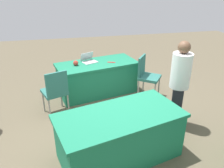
{
  "coord_description": "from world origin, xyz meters",
  "views": [
    {
      "loc": [
        0.75,
        3.37,
        2.51
      ],
      "look_at": [
        0.02,
        0.0,
        0.9
      ],
      "focal_mm": 36.44,
      "sensor_mm": 36.0,
      "label": 1
    }
  ],
  "objects": [
    {
      "name": "scissors_red",
      "position": [
        -0.28,
        -1.46,
        0.76
      ],
      "size": [
        0.18,
        0.1,
        0.01
      ],
      "primitive_type": "cube",
      "rotation": [
        0.0,
        0.0,
        2.77
      ],
      "color": "red",
      "rests_on": "table_foreground"
    },
    {
      "name": "yarn_ball",
      "position": [
        0.53,
        -1.43,
        0.81
      ],
      "size": [
        0.11,
        0.11,
        0.11
      ],
      "primitive_type": "sphere",
      "color": "#B2382D",
      "rests_on": "table_foreground"
    },
    {
      "name": "laptop_silver",
      "position": [
        0.21,
        -1.6,
        0.79
      ],
      "size": [
        0.41,
        0.39,
        0.21
      ],
      "rotation": [
        0.0,
        0.0,
        0.4
      ],
      "color": "silver",
      "rests_on": "table_foreground"
    },
    {
      "name": "ground_plane",
      "position": [
        0.0,
        0.0,
        0.0
      ],
      "size": [
        14.4,
        14.4,
        0.0
      ],
      "primitive_type": "plane",
      "color": "brown"
    },
    {
      "name": "chair_near_front",
      "position": [
        0.99,
        -0.7,
        0.55
      ],
      "size": [
        0.57,
        0.57,
        0.96
      ],
      "rotation": [
        0.0,
        0.0,
        3.5
      ],
      "color": "#9E9993",
      "rests_on": "ground"
    },
    {
      "name": "chair_tucked_left",
      "position": [
        -1.02,
        -1.1,
        0.54
      ],
      "size": [
        0.62,
        0.62,
        0.95
      ],
      "rotation": [
        0.0,
        0.0,
        0.93
      ],
      "color": "#9E9993",
      "rests_on": "ground"
    },
    {
      "name": "table_foreground",
      "position": [
        0.05,
        -1.5,
        0.38
      ],
      "size": [
        1.96,
        1.2,
        0.75
      ],
      "rotation": [
        0.0,
        0.0,
        0.23
      ],
      "color": "#1E7A56",
      "rests_on": "ground"
    },
    {
      "name": "table_mid_left",
      "position": [
        0.06,
        0.71,
        0.38
      ],
      "size": [
        1.99,
        1.32,
        0.75
      ],
      "rotation": [
        0.0,
        0.0,
        0.25
      ],
      "color": "#1E7A56",
      "rests_on": "ground"
    },
    {
      "name": "person_attendee_standing",
      "position": [
        -1.16,
        0.1,
        0.88
      ],
      "size": [
        0.46,
        0.46,
        1.59
      ],
      "rotation": [
        0.0,
        0.0,
        4.24
      ],
      "color": "#26262D",
      "rests_on": "ground"
    }
  ]
}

